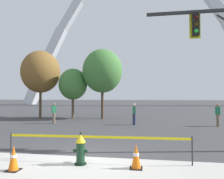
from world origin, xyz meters
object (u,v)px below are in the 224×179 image
Objects in this scene: traffic_cone_by_hydrant at (14,158)px; pedestrian_walking_left at (134,114)px; fire_hydrant at (81,149)px; traffic_cone_mid_sidewalk at (136,156)px; monument_arch at (139,35)px; pedestrian_walking_right at (54,113)px; pedestrian_standing_center at (218,115)px.

traffic_cone_by_hydrant is 0.46× the size of pedestrian_walking_left.
fire_hydrant reaches higher than traffic_cone_mid_sidewalk.
traffic_cone_by_hydrant is at bearing -92.03° from monument_arch.
pedestrian_walking_right is (-5.15, 9.39, 0.35)m from fire_hydrant.
traffic_cone_mid_sidewalk is at bearing -87.93° from monument_arch.
traffic_cone_by_hydrant is 3.49m from traffic_cone_mid_sidewalk.
monument_arch is at bearing 91.57° from pedestrian_walking_left.
monument_arch is 41.57m from pedestrian_walking_right.
pedestrian_standing_center is at bearing 1.84° from pedestrian_walking_right.
traffic_cone_mid_sidewalk is 50.28m from monument_arch.
fire_hydrant is 0.62× the size of pedestrian_walking_right.
pedestrian_walking_right is (-5.16, -37.78, -16.55)m from monument_arch.
traffic_cone_mid_sidewalk is 11.73m from pedestrian_walking_right.
traffic_cone_mid_sidewalk is (1.71, -0.11, -0.11)m from fire_hydrant.
pedestrian_walking_left reaches higher than traffic_cone_mid_sidewalk.
pedestrian_walking_right reaches higher than fire_hydrant.
pedestrian_walking_right is (-6.19, -0.24, 0.00)m from pedestrian_walking_left.
pedestrian_standing_center is at bearing -79.57° from monument_arch.
fire_hydrant is 10.72m from pedestrian_walking_right.
pedestrian_standing_center is 12.05m from pedestrian_walking_right.
monument_arch is (0.01, 47.18, 16.90)m from fire_hydrant.
monument_arch is at bearing 89.99° from fire_hydrant.
pedestrian_walking_left and pedestrian_standing_center have the same top height.
traffic_cone_mid_sidewalk is at bearing -3.69° from fire_hydrant.
traffic_cone_by_hydrant is at bearing -71.36° from pedestrian_walking_right.
fire_hydrant is at bearing 26.88° from traffic_cone_by_hydrant.
pedestrian_standing_center reaches higher than traffic_cone_by_hydrant.
traffic_cone_mid_sidewalk is 0.46× the size of pedestrian_walking_right.
pedestrian_walking_right is (-6.86, 9.50, 0.46)m from traffic_cone_mid_sidewalk.
traffic_cone_mid_sidewalk is 0.01× the size of monument_arch.
traffic_cone_by_hydrant is 50.99m from monument_arch.
pedestrian_standing_center is 1.00× the size of pedestrian_walking_right.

